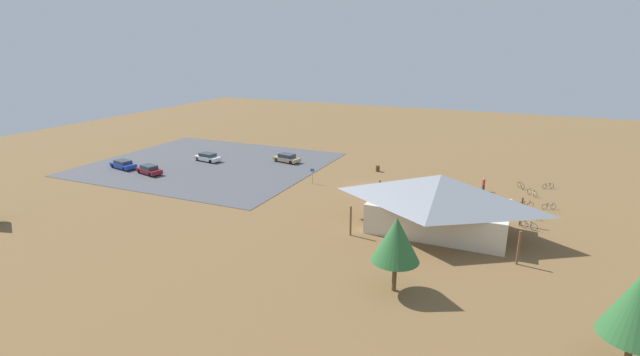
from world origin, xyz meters
TOP-DOWN VIEW (x-y plane):
  - ground at (0.00, 0.00)m, footprint 160.00×160.00m
  - parking_lot_asphalt at (27.25, -1.43)m, footprint 34.86×30.99m
  - bike_pavilion at (-10.85, 10.99)m, footprint 15.81×10.17m
  - trash_bin at (1.46, -8.16)m, footprint 0.60×0.60m
  - lot_sign at (7.80, 1.43)m, footprint 0.56×0.08m
  - pine_east at (-24.96, 27.70)m, footprint 3.91×3.91m
  - pine_midwest at (-9.96, 24.59)m, footprint 3.69×3.69m
  - bicycle_orange_lone_west at (-19.97, 3.25)m, footprint 0.95×1.58m
  - bicycle_purple_mid_cluster at (-21.56, -0.49)m, footprint 1.54×0.81m
  - bicycle_red_yard_left at (-19.10, 0.17)m, footprint 1.63×0.68m
  - bicycle_black_yard_right at (-7.92, 2.30)m, footprint 1.72×0.48m
  - bicycle_yellow_edge_south at (-15.43, 2.42)m, footprint 1.77×0.58m
  - bicycle_teal_edge_north at (-17.16, 4.09)m, footprint 1.77×0.48m
  - bicycle_blue_front_row at (-19.50, 6.91)m, footprint 1.61×0.71m
  - bicycle_silver_near_sign at (-18.38, -7.75)m, footprint 0.89×1.46m
  - bicycle_white_back_row at (-19.76, -5.00)m, footprint 1.17×1.45m
  - bicycle_green_yard_center at (-21.68, -9.25)m, footprint 1.42×1.01m
  - bicycle_orange_lone_east at (-6.05, 0.22)m, footprint 1.42×1.10m
  - car_white_mid_lot at (28.46, -2.70)m, footprint 4.66×2.55m
  - car_blue_front_row at (37.46, 6.28)m, footprint 4.71×2.75m
  - car_maroon_second_row at (31.52, 7.05)m, footprint 4.55×2.77m
  - car_tan_aisle_side at (16.46, -7.40)m, footprint 4.63×2.65m
  - visitor_at_bikes at (-13.92, -4.56)m, footprint 0.37×0.40m

SIDE VIEW (x-z plane):
  - ground at x=0.00m, z-range 0.00..0.00m
  - parking_lot_asphalt at x=27.25m, z-range 0.00..0.05m
  - bicycle_green_yard_center at x=-21.68m, z-range -0.05..0.74m
  - bicycle_purple_mid_cluster at x=-21.56m, z-range -0.05..0.76m
  - bicycle_teal_edge_north at x=-17.16m, z-range -0.06..0.80m
  - bicycle_black_yard_right at x=-7.92m, z-range -0.03..0.79m
  - bicycle_yellow_edge_south at x=-15.43m, z-range -0.02..0.78m
  - bicycle_silver_near_sign at x=-18.38m, z-range -0.04..0.80m
  - bicycle_orange_lone_west at x=-19.97m, z-range -0.06..0.83m
  - bicycle_orange_lone_east at x=-6.05m, z-range -0.03..0.81m
  - bicycle_white_back_row at x=-19.76m, z-range -0.03..0.83m
  - bicycle_red_yard_left at x=-19.10m, z-range -0.06..0.86m
  - bicycle_blue_front_row at x=-19.50m, z-range -0.05..0.85m
  - trash_bin at x=1.46m, z-range 0.00..0.90m
  - car_blue_front_row at x=37.46m, z-range 0.06..1.35m
  - car_white_mid_lot at x=28.46m, z-range 0.05..1.39m
  - car_maroon_second_row at x=31.52m, z-range 0.05..1.40m
  - car_tan_aisle_side at x=16.46m, z-range 0.04..1.41m
  - visitor_at_bikes at x=-13.92m, z-range 0.04..1.82m
  - lot_sign at x=7.80m, z-range 0.31..2.51m
  - bike_pavilion at x=-10.85m, z-range 0.31..6.26m
  - pine_midwest at x=-9.96m, z-range 1.26..7.32m
  - pine_east at x=-24.96m, z-range 1.08..7.60m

